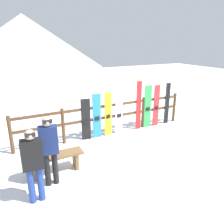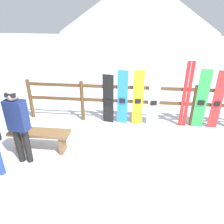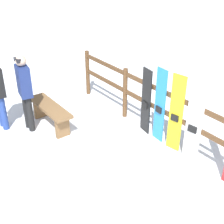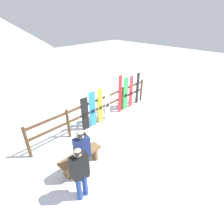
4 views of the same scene
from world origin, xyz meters
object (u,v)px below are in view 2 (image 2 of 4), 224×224
at_px(ski_pair_red, 186,96).
at_px(snowboard_red, 218,101).
at_px(snowboard_yellow, 138,98).
at_px(snowboard_white, 154,100).
at_px(snowboard_blue, 122,98).
at_px(person_navy, 18,122).
at_px(bench, 40,136).
at_px(snowboard_black_stripe, 108,99).
at_px(snowboard_green, 201,100).

height_order(ski_pair_red, snowboard_red, ski_pair_red).
height_order(snowboard_yellow, snowboard_white, snowboard_yellow).
bearing_deg(snowboard_blue, snowboard_white, -0.00).
bearing_deg(person_navy, bench, 65.73).
bearing_deg(person_navy, snowboard_black_stripe, 50.77).
bearing_deg(ski_pair_red, snowboard_blue, -179.88).
bearing_deg(bench, snowboard_blue, 40.36).
distance_m(snowboard_black_stripe, ski_pair_red, 2.00).
height_order(snowboard_blue, snowboard_green, snowboard_green).
distance_m(bench, snowboard_yellow, 2.59).
bearing_deg(snowboard_white, person_navy, -145.63).
xyz_separation_m(bench, snowboard_green, (3.70, 1.45, 0.42)).
xyz_separation_m(snowboard_blue, snowboard_red, (2.39, 0.00, 0.03)).
bearing_deg(ski_pair_red, snowboard_red, -0.25).
xyz_separation_m(bench, snowboard_yellow, (2.11, 1.45, 0.38)).
relative_size(bench, snowboard_black_stripe, 0.97).
bearing_deg(snowboard_black_stripe, person_navy, -129.23).
bearing_deg(snowboard_red, snowboard_green, 180.00).
bearing_deg(snowboard_green, snowboard_black_stripe, -180.00).
bearing_deg(ski_pair_red, snowboard_black_stripe, -179.90).
relative_size(ski_pair_red, snowboard_red, 1.13).
distance_m(person_navy, snowboard_white, 3.28).
xyz_separation_m(ski_pair_red, snowboard_red, (0.78, -0.00, -0.11)).
relative_size(snowboard_black_stripe, ski_pair_red, 0.78).
bearing_deg(snowboard_black_stripe, snowboard_red, 0.00).
xyz_separation_m(snowboard_black_stripe, snowboard_green, (2.37, 0.00, 0.10)).
xyz_separation_m(person_navy, ski_pair_red, (3.49, 1.85, -0.06)).
distance_m(bench, snowboard_red, 4.36).
bearing_deg(ski_pair_red, bench, -156.34).
bearing_deg(snowboard_white, ski_pair_red, 0.25).
bearing_deg(snowboard_green, bench, -158.64).
relative_size(snowboard_black_stripe, snowboard_green, 0.87).
relative_size(bench, snowboard_green, 0.84).
xyz_separation_m(snowboard_yellow, ski_pair_red, (1.20, 0.00, 0.13)).
bearing_deg(snowboard_green, person_navy, -154.57).
bearing_deg(snowboard_green, snowboard_red, -0.00).
relative_size(snowboard_white, ski_pair_red, 0.81).
xyz_separation_m(snowboard_black_stripe, snowboard_blue, (0.38, 0.00, 0.06)).
distance_m(snowboard_yellow, snowboard_red, 1.98).
height_order(snowboard_black_stripe, snowboard_white, snowboard_white).
bearing_deg(bench, snowboard_white, 29.89).
distance_m(bench, person_navy, 0.72).
xyz_separation_m(snowboard_black_stripe, snowboard_red, (2.77, 0.00, 0.09)).
relative_size(snowboard_black_stripe, snowboard_yellow, 0.91).
bearing_deg(snowboard_green, snowboard_yellow, -180.00).
distance_m(bench, ski_pair_red, 3.65).
relative_size(snowboard_yellow, snowboard_white, 1.05).
distance_m(person_navy, snowboard_red, 4.66).
bearing_deg(snowboard_blue, bench, -139.64).
relative_size(bench, snowboard_yellow, 0.88).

